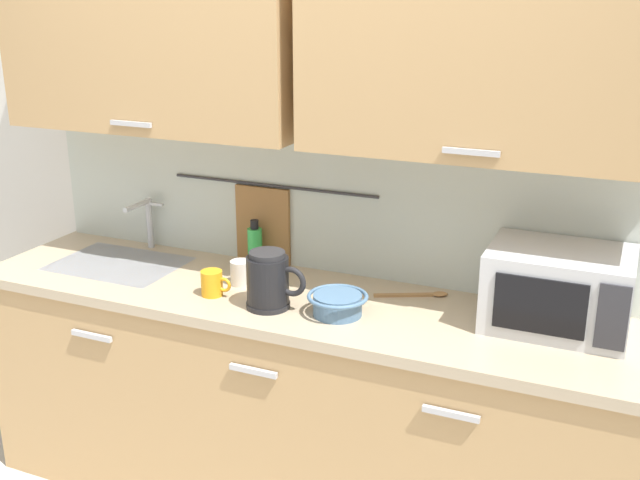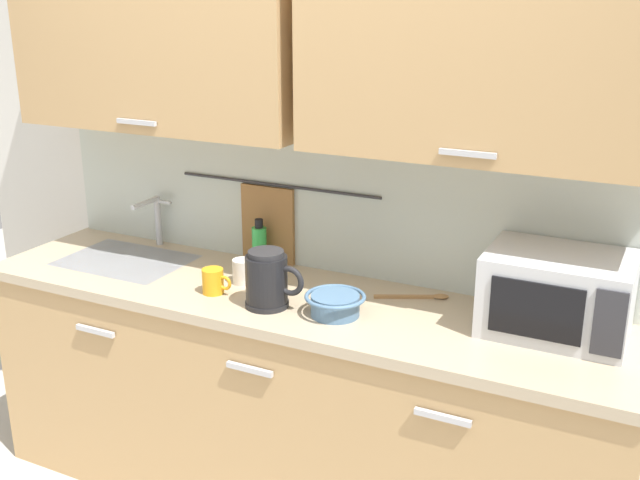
# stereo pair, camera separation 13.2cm
# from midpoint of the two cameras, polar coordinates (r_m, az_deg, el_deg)

# --- Properties ---
(counter_unit) EXTENTS (2.53, 0.64, 0.90)m
(counter_unit) POSITION_cam_midpoint_polar(r_m,az_deg,el_deg) (3.03, -3.47, -11.92)
(counter_unit) COLOR tan
(counter_unit) RESTS_ON ground
(back_wall_assembly) EXTENTS (3.70, 0.41, 2.50)m
(back_wall_assembly) POSITION_cam_midpoint_polar(r_m,az_deg,el_deg) (2.85, -1.57, 9.11)
(back_wall_assembly) COLOR silver
(back_wall_assembly) RESTS_ON ground
(sink_faucet) EXTENTS (0.09, 0.17, 0.22)m
(sink_faucet) POSITION_cam_midpoint_polar(r_m,az_deg,el_deg) (3.37, -14.00, 1.67)
(sink_faucet) COLOR #B2B5BA
(sink_faucet) RESTS_ON counter_unit
(microwave) EXTENTS (0.46, 0.35, 0.27)m
(microwave) POSITION_cam_midpoint_polar(r_m,az_deg,el_deg) (2.62, 16.06, -3.57)
(microwave) COLOR silver
(microwave) RESTS_ON counter_unit
(electric_kettle) EXTENTS (0.23, 0.16, 0.21)m
(electric_kettle) POSITION_cam_midpoint_polar(r_m,az_deg,el_deg) (2.69, -5.26, -3.07)
(electric_kettle) COLOR black
(electric_kettle) RESTS_ON counter_unit
(dish_soap_bottle) EXTENTS (0.06, 0.06, 0.20)m
(dish_soap_bottle) POSITION_cam_midpoint_polar(r_m,az_deg,el_deg) (3.10, -6.11, -0.46)
(dish_soap_bottle) COLOR green
(dish_soap_bottle) RESTS_ON counter_unit
(mug_near_sink) EXTENTS (0.12, 0.08, 0.09)m
(mug_near_sink) POSITION_cam_midpoint_polar(r_m,az_deg,el_deg) (2.92, -7.19, -2.47)
(mug_near_sink) COLOR silver
(mug_near_sink) RESTS_ON counter_unit
(mixing_bowl) EXTENTS (0.21, 0.21, 0.08)m
(mixing_bowl) POSITION_cam_midpoint_polar(r_m,az_deg,el_deg) (2.64, -0.11, -4.75)
(mixing_bowl) COLOR #4C7093
(mixing_bowl) RESTS_ON counter_unit
(mug_by_kettle) EXTENTS (0.12, 0.08, 0.09)m
(mug_by_kettle) POSITION_cam_midpoint_polar(r_m,az_deg,el_deg) (2.84, -9.39, -3.23)
(mug_by_kettle) COLOR orange
(mug_by_kettle) RESTS_ON counter_unit
(wooden_spoon) EXTENTS (0.26, 0.15, 0.01)m
(wooden_spoon) POSITION_cam_midpoint_polar(r_m,az_deg,el_deg) (2.82, 6.19, -4.10)
(wooden_spoon) COLOR #9E7042
(wooden_spoon) RESTS_ON counter_unit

